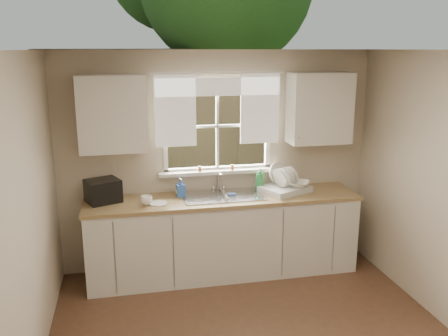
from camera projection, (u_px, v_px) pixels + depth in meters
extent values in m
cube|color=beige|center=(218.00, 216.00, 5.64)|extent=(3.60, 0.02, 1.15)
cube|color=beige|center=(217.00, 66.00, 5.21)|extent=(3.60, 0.02, 0.35)
cube|color=beige|center=(109.00, 130.00, 5.13)|extent=(1.20, 0.02, 1.00)
cube|color=beige|center=(317.00, 123.00, 5.61)|extent=(1.20, 0.02, 1.00)
cube|color=beige|center=(15.00, 240.00, 3.21)|extent=(0.02, 4.00, 2.50)
cube|color=silver|center=(273.00, 50.00, 3.27)|extent=(3.60, 4.00, 0.02)
cube|color=white|center=(217.00, 169.00, 5.51)|extent=(1.30, 0.06, 0.05)
cube|color=white|center=(217.00, 82.00, 5.27)|extent=(1.30, 0.06, 0.05)
cube|color=white|center=(164.00, 128.00, 5.27)|extent=(0.05, 0.06, 1.05)
cube|color=white|center=(268.00, 124.00, 5.51)|extent=(0.05, 0.06, 1.05)
cube|color=white|center=(217.00, 126.00, 5.39)|extent=(0.03, 0.04, 1.00)
cube|color=white|center=(217.00, 126.00, 5.39)|extent=(1.20, 0.04, 0.03)
cube|color=white|center=(218.00, 172.00, 5.46)|extent=(1.38, 0.14, 0.04)
cylinder|color=white|center=(219.00, 73.00, 5.17)|extent=(1.50, 0.02, 0.02)
cube|color=white|center=(175.00, 111.00, 5.18)|extent=(0.45, 0.02, 0.80)
cube|color=white|center=(260.00, 108.00, 5.37)|extent=(0.45, 0.02, 0.80)
cube|color=white|center=(218.00, 87.00, 5.21)|extent=(1.40, 0.02, 0.20)
cube|color=silver|center=(223.00, 237.00, 5.37)|extent=(3.00, 0.62, 0.87)
cube|color=#9C7E4E|center=(223.00, 199.00, 5.26)|extent=(3.04, 0.65, 0.04)
cube|color=silver|center=(113.00, 114.00, 4.93)|extent=(0.70, 0.33, 0.80)
cube|color=silver|center=(320.00, 108.00, 5.39)|extent=(0.70, 0.33, 0.80)
cube|color=beige|center=(290.00, 171.00, 5.68)|extent=(0.08, 0.01, 0.12)
cylinder|color=brown|center=(232.00, 167.00, 5.46)|extent=(0.04, 0.04, 0.06)
cylinder|color=brown|center=(200.00, 169.00, 5.39)|extent=(0.04, 0.04, 0.06)
cube|color=#335421|center=(174.00, 165.00, 10.52)|extent=(20.00, 10.00, 0.02)
cube|color=#937951|center=(185.00, 142.00, 8.40)|extent=(8.00, 0.10, 1.80)
cube|color=#5D1414|center=(117.00, 108.00, 11.43)|extent=(3.00, 3.00, 2.20)
cube|color=black|center=(114.00, 55.00, 11.12)|extent=(3.20, 3.20, 0.30)
cylinder|color=#423021|center=(226.00, 87.00, 11.36)|extent=(0.36, 0.36, 3.20)
cube|color=#B7B7BC|center=(223.00, 203.00, 5.30)|extent=(0.84, 0.46, 0.18)
cube|color=#B7B7BC|center=(223.00, 196.00, 5.28)|extent=(0.88, 0.50, 0.01)
cube|color=#B7B7BC|center=(223.00, 198.00, 5.28)|extent=(0.02, 0.41, 0.14)
cylinder|color=silver|center=(218.00, 181.00, 5.49)|extent=(0.03, 0.03, 0.22)
cylinder|color=silver|center=(220.00, 173.00, 5.39)|extent=(0.02, 0.18, 0.02)
sphere|color=silver|center=(213.00, 188.00, 5.50)|extent=(0.05, 0.05, 0.05)
sphere|color=silver|center=(224.00, 187.00, 5.52)|extent=(0.05, 0.05, 0.05)
cube|color=silver|center=(285.00, 189.00, 5.44)|extent=(0.63, 0.57, 0.07)
cylinder|color=white|center=(278.00, 173.00, 5.50)|extent=(0.27, 0.18, 0.25)
cylinder|color=white|center=(280.00, 178.00, 5.35)|extent=(0.15, 0.23, 0.22)
cylinder|color=white|center=(284.00, 177.00, 5.38)|extent=(0.15, 0.23, 0.22)
cylinder|color=white|center=(287.00, 176.00, 5.42)|extent=(0.15, 0.23, 0.22)
cylinder|color=white|center=(291.00, 176.00, 5.45)|extent=(0.15, 0.23, 0.22)
imported|color=white|center=(299.00, 184.00, 5.40)|extent=(0.33, 0.33, 0.06)
imported|color=#2C8840|center=(260.00, 179.00, 5.45)|extent=(0.13, 0.13, 0.28)
imported|color=#305FB5|center=(181.00, 187.00, 5.25)|extent=(0.10, 0.10, 0.21)
imported|color=beige|center=(180.00, 189.00, 5.28)|extent=(0.15, 0.15, 0.15)
cylinder|color=silver|center=(158.00, 203.00, 5.02)|extent=(0.20, 0.20, 0.01)
imported|color=white|center=(146.00, 201.00, 4.97)|extent=(0.15, 0.15, 0.10)
cube|color=black|center=(103.00, 191.00, 5.06)|extent=(0.42, 0.39, 0.24)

